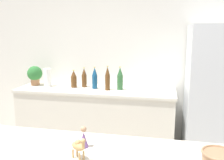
{
  "coord_description": "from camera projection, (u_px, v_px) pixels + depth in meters",
  "views": [
    {
      "loc": [
        0.41,
        -0.79,
        1.7
      ],
      "look_at": [
        -0.05,
        1.44,
        1.25
      ],
      "focal_mm": 40.0,
      "sensor_mm": 36.0,
      "label": 1
    }
  ],
  "objects": [
    {
      "name": "wall_back",
      "position": [
        134.0,
        62.0,
        3.55
      ],
      "size": [
        8.0,
        0.06,
        2.55
      ],
      "color": "white",
      "rests_on": "ground_plane"
    },
    {
      "name": "back_counter",
      "position": [
        96.0,
        121.0,
        3.48
      ],
      "size": [
        2.13,
        0.63,
        0.93
      ],
      "color": "silver",
      "rests_on": "ground_plane"
    },
    {
      "name": "potted_plant",
      "position": [
        35.0,
        74.0,
        3.59
      ],
      "size": [
        0.21,
        0.21,
        0.28
      ],
      "color": "#9E6B47",
      "rests_on": "back_counter"
    },
    {
      "name": "paper_towel_roll",
      "position": [
        48.0,
        77.0,
        3.51
      ],
      "size": [
        0.1,
        0.1,
        0.26
      ],
      "color": "white",
      "rests_on": "back_counter"
    },
    {
      "name": "back_bottle_0",
      "position": [
        84.0,
        78.0,
        3.47
      ],
      "size": [
        0.07,
        0.07,
        0.27
      ],
      "color": "brown",
      "rests_on": "back_counter"
    },
    {
      "name": "back_bottle_1",
      "position": [
        108.0,
        79.0,
        3.28
      ],
      "size": [
        0.06,
        0.06,
        0.32
      ],
      "color": "brown",
      "rests_on": "back_counter"
    },
    {
      "name": "back_bottle_2",
      "position": [
        120.0,
        79.0,
        3.31
      ],
      "size": [
        0.08,
        0.08,
        0.31
      ],
      "color": "#2D6033",
      "rests_on": "back_counter"
    },
    {
      "name": "back_bottle_3",
      "position": [
        74.0,
        79.0,
        3.45
      ],
      "size": [
        0.08,
        0.08,
        0.25
      ],
      "color": "brown",
      "rests_on": "back_counter"
    },
    {
      "name": "back_bottle_4",
      "position": [
        95.0,
        78.0,
        3.37
      ],
      "size": [
        0.07,
        0.07,
        0.3
      ],
      "color": "navy",
      "rests_on": "back_counter"
    },
    {
      "name": "fruit_bowl",
      "position": [
        219.0,
        156.0,
        1.35
      ],
      "size": [
        0.19,
        0.19,
        0.05
      ],
      "color": "#8C6647",
      "rests_on": "bar_counter"
    },
    {
      "name": "camel_figurine",
      "position": [
        79.0,
        146.0,
        1.36
      ],
      "size": [
        0.1,
        0.09,
        0.13
      ],
      "color": "tan",
      "rests_on": "bar_counter"
    },
    {
      "name": "wise_man_figurine_crimson",
      "position": [
        84.0,
        138.0,
        1.51
      ],
      "size": [
        0.06,
        0.06,
        0.13
      ],
      "color": "#6B4784",
      "rests_on": "bar_counter"
    }
  ]
}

